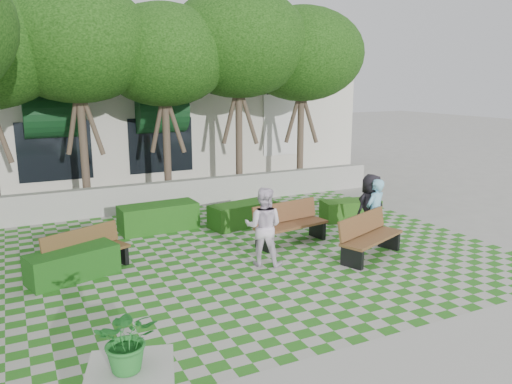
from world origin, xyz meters
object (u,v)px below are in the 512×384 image
bench_mid (290,224)px  person_blue (375,212)px  hedge_west (73,264)px  bench_east (369,237)px  person_dark (371,208)px  person_white (264,227)px  hedge_midright (242,215)px  hedge_midleft (159,217)px  bench_west (86,252)px  hedge_east (350,210)px

bench_mid → person_blue: (1.90, -1.05, 0.35)m
hedge_west → bench_mid: bearing=0.6°
bench_east → person_dark: (0.78, 0.94, 0.40)m
bench_east → person_white: size_ratio=1.14×
hedge_midright → hedge_midleft: 2.39m
person_dark → bench_east: bearing=46.8°
hedge_west → person_dark: person_dark is taller
bench_west → person_white: (3.71, -1.30, 0.44)m
person_white → hedge_east: bearing=-116.1°
hedge_east → person_blue: bearing=-111.8°
bench_east → bench_mid: size_ratio=1.00×
hedge_midright → bench_west: bearing=-158.9°
person_blue → person_white: size_ratio=0.95×
bench_east → hedge_west: size_ratio=1.12×
hedge_west → person_dark: bearing=-6.0°
bench_east → bench_mid: bearing=102.0°
bench_west → hedge_east: (7.79, 0.88, -0.16)m
hedge_east → hedge_midleft: bearing=164.4°
bench_east → person_dark: 1.28m
bench_mid → person_blue: person_blue is taller
bench_east → person_blue: person_blue is taller
hedge_east → bench_east: bearing=-119.2°
bench_mid → hedge_midleft: size_ratio=0.97×
bench_east → person_white: person_white is taller
bench_west → hedge_west: bench_west is taller
bench_west → person_blue: bearing=-34.0°
person_dark → person_white: 3.29m
hedge_midleft → hedge_west: hedge_midleft is taller
bench_east → person_white: (-2.50, 0.66, 0.41)m
bench_west → hedge_midright: size_ratio=0.99×
hedge_east → person_dark: size_ratio=0.98×
bench_mid → person_white: size_ratio=1.15×
hedge_east → hedge_midright: 3.33m
bench_west → hedge_midleft: 3.33m
hedge_east → hedge_midright: (-3.21, 0.89, 0.03)m
bench_east → hedge_east: (1.59, 2.84, -0.19)m
bench_east → hedge_west: bench_east is taller
hedge_east → bench_mid: bearing=-158.7°
bench_east → bench_mid: 2.12m
hedge_east → hedge_midright: size_ratio=0.91×
bench_west → person_white: size_ratio=1.06×
bench_west → person_blue: size_ratio=1.12×
bench_west → hedge_midleft: bench_west is taller
bench_east → hedge_east: bearing=39.2°
person_blue → person_white: person_white is taller
bench_mid → hedge_midright: size_ratio=1.07×
hedge_east → person_dark: 2.15m
hedge_midright → person_dark: person_dark is taller
bench_mid → person_white: (-1.33, -1.10, 0.40)m
hedge_east → person_dark: (-0.81, -1.90, 0.59)m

